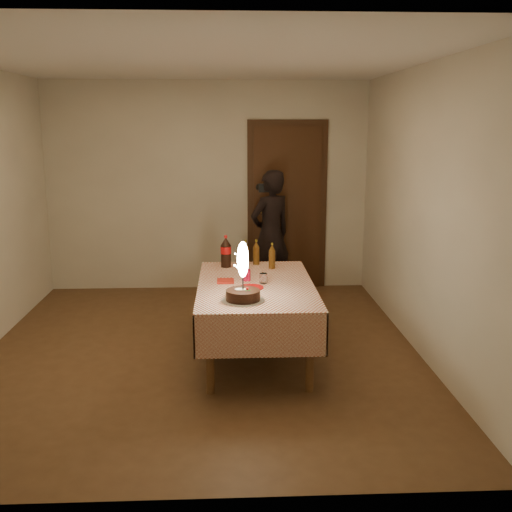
# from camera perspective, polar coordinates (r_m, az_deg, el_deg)

# --- Properties ---
(ground) EXTENTS (4.00, 4.50, 0.01)m
(ground) POSITION_cam_1_polar(r_m,az_deg,el_deg) (5.67, -5.14, -9.04)
(ground) COLOR brown
(ground) RESTS_ON ground
(room_shell) EXTENTS (4.04, 4.54, 2.62)m
(room_shell) POSITION_cam_1_polar(r_m,az_deg,el_deg) (5.37, -5.09, 7.94)
(room_shell) COLOR beige
(room_shell) RESTS_ON ground
(dining_table) EXTENTS (1.02, 1.72, 0.69)m
(dining_table) POSITION_cam_1_polar(r_m,az_deg,el_deg) (5.34, -0.03, -3.61)
(dining_table) COLOR brown
(dining_table) RESTS_ON ground
(birthday_cake) EXTENTS (0.34, 0.34, 0.48)m
(birthday_cake) POSITION_cam_1_polar(r_m,az_deg,el_deg) (4.78, -1.25, -2.91)
(birthday_cake) COLOR white
(birthday_cake) RESTS_ON dining_table
(red_plate) EXTENTS (0.22, 0.22, 0.01)m
(red_plate) POSITION_cam_1_polar(r_m,az_deg,el_deg) (5.17, -0.49, -3.01)
(red_plate) COLOR red
(red_plate) RESTS_ON dining_table
(red_cup) EXTENTS (0.08, 0.08, 0.10)m
(red_cup) POSITION_cam_1_polar(r_m,az_deg,el_deg) (5.41, -0.95, -1.82)
(red_cup) COLOR red
(red_cup) RESTS_ON dining_table
(clear_cup) EXTENTS (0.07, 0.07, 0.09)m
(clear_cup) POSITION_cam_1_polar(r_m,az_deg,el_deg) (5.32, 0.71, -2.13)
(clear_cup) COLOR silver
(clear_cup) RESTS_ON dining_table
(napkin_stack) EXTENTS (0.15, 0.15, 0.02)m
(napkin_stack) POSITION_cam_1_polar(r_m,az_deg,el_deg) (5.37, -2.92, -2.39)
(napkin_stack) COLOR #A81F13
(napkin_stack) RESTS_ON dining_table
(cola_bottle) EXTENTS (0.10, 0.10, 0.32)m
(cola_bottle) POSITION_cam_1_polar(r_m,az_deg,el_deg) (5.90, -2.89, 0.41)
(cola_bottle) COLOR black
(cola_bottle) RESTS_ON dining_table
(amber_bottle_left) EXTENTS (0.06, 0.06, 0.26)m
(amber_bottle_left) POSITION_cam_1_polar(r_m,az_deg,el_deg) (5.99, -1.00, 0.26)
(amber_bottle_left) COLOR #52310E
(amber_bottle_left) RESTS_ON dining_table
(amber_bottle_right) EXTENTS (0.06, 0.06, 0.26)m
(amber_bottle_right) POSITION_cam_1_polar(r_m,az_deg,el_deg) (5.84, 1.53, -0.05)
(amber_bottle_right) COLOR #52310E
(amber_bottle_right) RESTS_ON dining_table
(amber_bottle_mid) EXTENTS (0.06, 0.06, 0.26)m
(amber_bottle_mid) POSITION_cam_1_polar(r_m,az_deg,el_deg) (6.00, 0.02, 0.29)
(amber_bottle_mid) COLOR #52310E
(amber_bottle_mid) RESTS_ON dining_table
(photographer) EXTENTS (0.67, 0.62, 1.55)m
(photographer) POSITION_cam_1_polar(r_m,az_deg,el_deg) (7.20, 1.39, 2.10)
(photographer) COLOR black
(photographer) RESTS_ON ground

